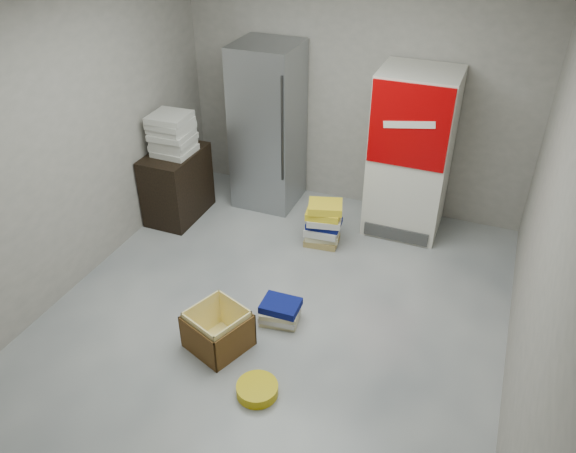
{
  "coord_description": "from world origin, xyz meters",
  "views": [
    {
      "loc": [
        1.55,
        -3.37,
        3.49
      ],
      "look_at": [
        -0.08,
        0.7,
        0.64
      ],
      "focal_mm": 35.0,
      "sensor_mm": 36.0,
      "label": 1
    }
  ],
  "objects_px": {
    "coke_cooler": "(411,154)",
    "wood_shelf": "(177,184)",
    "phonebook_stack_main": "(323,224)",
    "steel_fridge": "(268,127)",
    "cardboard_box": "(218,332)"
  },
  "relations": [
    {
      "from": "coke_cooler",
      "to": "wood_shelf",
      "type": "relative_size",
      "value": 2.25
    },
    {
      "from": "coke_cooler",
      "to": "phonebook_stack_main",
      "type": "relative_size",
      "value": 3.47
    },
    {
      "from": "steel_fridge",
      "to": "cardboard_box",
      "type": "xyz_separation_m",
      "value": [
        0.6,
        -2.47,
        -0.8
      ]
    },
    {
      "from": "wood_shelf",
      "to": "cardboard_box",
      "type": "bearing_deg",
      "value": -50.68
    },
    {
      "from": "steel_fridge",
      "to": "coke_cooler",
      "type": "xyz_separation_m",
      "value": [
        1.65,
        -0.01,
        -0.05
      ]
    },
    {
      "from": "steel_fridge",
      "to": "coke_cooler",
      "type": "relative_size",
      "value": 1.06
    },
    {
      "from": "coke_cooler",
      "to": "wood_shelf",
      "type": "height_order",
      "value": "coke_cooler"
    },
    {
      "from": "steel_fridge",
      "to": "phonebook_stack_main",
      "type": "relative_size",
      "value": 3.66
    },
    {
      "from": "wood_shelf",
      "to": "phonebook_stack_main",
      "type": "relative_size",
      "value": 1.54
    },
    {
      "from": "phonebook_stack_main",
      "to": "cardboard_box",
      "type": "xyz_separation_m",
      "value": [
        -0.33,
        -1.79,
        -0.11
      ]
    },
    {
      "from": "coke_cooler",
      "to": "phonebook_stack_main",
      "type": "distance_m",
      "value": 1.18
    },
    {
      "from": "coke_cooler",
      "to": "cardboard_box",
      "type": "bearing_deg",
      "value": -113.15
    },
    {
      "from": "wood_shelf",
      "to": "phonebook_stack_main",
      "type": "bearing_deg",
      "value": 1.48
    },
    {
      "from": "cardboard_box",
      "to": "phonebook_stack_main",
      "type": "bearing_deg",
      "value": 100.59
    },
    {
      "from": "coke_cooler",
      "to": "phonebook_stack_main",
      "type": "xyz_separation_m",
      "value": [
        -0.72,
        -0.68,
        -0.65
      ]
    }
  ]
}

